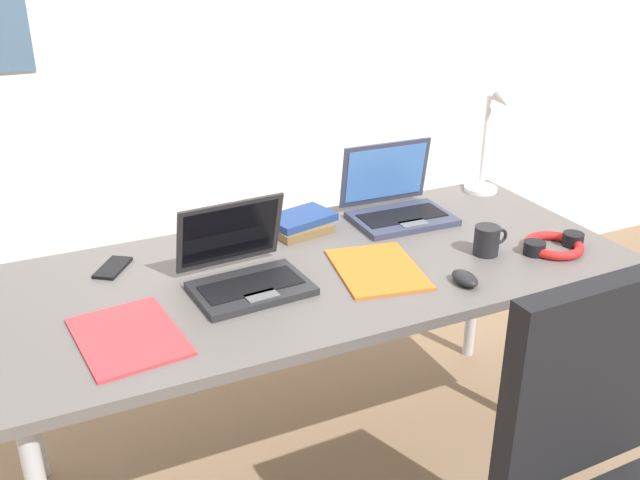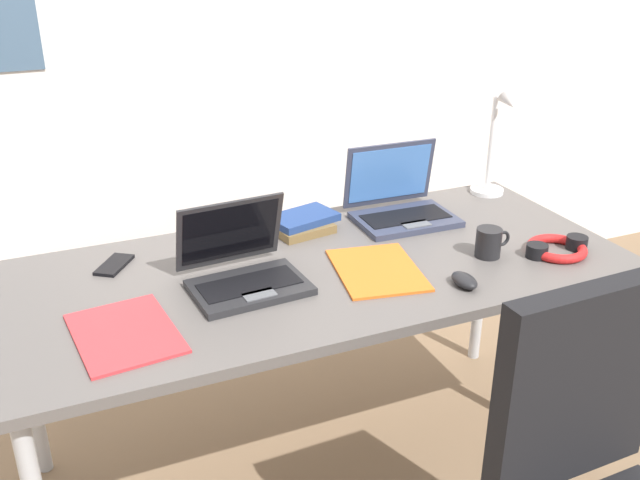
{
  "view_description": "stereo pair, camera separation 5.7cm",
  "coord_description": "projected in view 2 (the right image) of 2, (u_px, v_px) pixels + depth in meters",
  "views": [
    {
      "loc": [
        -0.79,
        -1.68,
        1.66
      ],
      "look_at": [
        0.0,
        0.0,
        0.82
      ],
      "focal_mm": 40.06,
      "sensor_mm": 36.0,
      "label": 1
    },
    {
      "loc": [
        -0.73,
        -1.71,
        1.66
      ],
      "look_at": [
        0.0,
        0.0,
        0.82
      ],
      "focal_mm": 40.06,
      "sensor_mm": 36.0,
      "label": 2
    }
  ],
  "objects": [
    {
      "name": "paper_folder_near_lamp",
      "position": [
        377.0,
        270.0,
        2.04
      ],
      "size": [
        0.28,
        0.35,
        0.01
      ],
      "primitive_type": "cube",
      "rotation": [
        0.0,
        0.0,
        -0.18
      ],
      "color": "orange",
      "rests_on": "desk"
    },
    {
      "name": "paper_folder_near_mouse",
      "position": [
        125.0,
        333.0,
        1.72
      ],
      "size": [
        0.26,
        0.33,
        0.01
      ],
      "primitive_type": "cube",
      "rotation": [
        0.0,
        0.0,
        0.1
      ],
      "color": "red",
      "rests_on": "desk"
    },
    {
      "name": "headphones",
      "position": [
        557.0,
        248.0,
        2.14
      ],
      "size": [
        0.21,
        0.18,
        0.04
      ],
      "color": "red",
      "rests_on": "desk"
    },
    {
      "name": "coffee_mug",
      "position": [
        489.0,
        242.0,
        2.11
      ],
      "size": [
        0.11,
        0.08,
        0.09
      ],
      "color": "black",
      "rests_on": "desk"
    },
    {
      "name": "cell_phone",
      "position": [
        114.0,
        265.0,
        2.06
      ],
      "size": [
        0.13,
        0.15,
        0.01
      ],
      "primitive_type": "cube",
      "rotation": [
        0.0,
        0.0,
        -0.61
      ],
      "color": "black",
      "rests_on": "desk"
    },
    {
      "name": "desk",
      "position": [
        320.0,
        282.0,
        2.1
      ],
      "size": [
        1.8,
        0.8,
        0.74
      ],
      "color": "#595451",
      "rests_on": "ground_plane"
    },
    {
      "name": "book_stack",
      "position": [
        303.0,
        223.0,
        2.29
      ],
      "size": [
        0.23,
        0.19,
        0.05
      ],
      "color": "brown",
      "rests_on": "desk"
    },
    {
      "name": "computer_mouse",
      "position": [
        464.0,
        280.0,
        1.95
      ],
      "size": [
        0.06,
        0.1,
        0.03
      ],
      "primitive_type": "ellipsoid",
      "rotation": [
        0.0,
        0.0,
        -0.0
      ],
      "color": "black",
      "rests_on": "desk"
    },
    {
      "name": "desk_lamp",
      "position": [
        498.0,
        143.0,
        2.51
      ],
      "size": [
        0.12,
        0.18,
        0.4
      ],
      "color": "white",
      "rests_on": "desk"
    },
    {
      "name": "wall_back",
      "position": [
        208.0,
        20.0,
        2.76
      ],
      "size": [
        6.0,
        0.13,
        2.6
      ],
      "color": "silver",
      "rests_on": "ground_plane"
    },
    {
      "name": "ground_plane",
      "position": [
        320.0,
        464.0,
        2.38
      ],
      "size": [
        12.0,
        12.0,
        0.0
      ],
      "primitive_type": "plane",
      "color": "#7A6047"
    },
    {
      "name": "laptop_by_keyboard",
      "position": [
        400.0,
        205.0,
        2.38
      ],
      "size": [
        0.33,
        0.27,
        0.24
      ],
      "color": "#33384C",
      "rests_on": "desk"
    },
    {
      "name": "laptop_mid_desk",
      "position": [
        243.0,
        270.0,
        1.94
      ],
      "size": [
        0.32,
        0.3,
        0.22
      ],
      "color": "#232326",
      "rests_on": "desk"
    }
  ]
}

